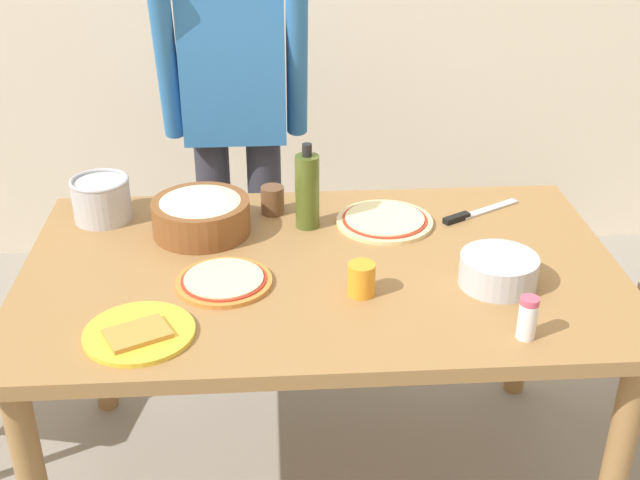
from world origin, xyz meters
TOP-DOWN VIEW (x-y plane):
  - ground at (0.00, 0.00)m, footprint 8.00×8.00m
  - dining_table at (0.00, 0.00)m, footprint 1.60×0.96m
  - person_cook at (-0.24, 0.76)m, footprint 0.49×0.25m
  - pizza_raw_on_board at (0.20, 0.24)m, footprint 0.29×0.29m
  - pizza_cooked_on_tray at (-0.26, -0.08)m, footprint 0.25×0.25m
  - plate_with_slice at (-0.44, -0.31)m, footprint 0.26×0.26m
  - popcorn_bowl at (-0.33, 0.21)m, footprint 0.28×0.28m
  - mixing_bowl_steel at (0.45, -0.13)m, footprint 0.20×0.20m
  - olive_oil_bottle at (-0.02, 0.24)m, footprint 0.07×0.07m
  - steel_pot at (-0.63, 0.32)m, footprint 0.17×0.17m
  - cup_orange at (0.09, -0.15)m, footprint 0.07×0.07m
  - cup_small_brown at (-0.13, 0.33)m, footprint 0.07×0.07m
  - salt_shaker at (0.45, -0.37)m, footprint 0.04×0.04m
  - chef_knife at (0.47, 0.27)m, footprint 0.26×0.17m

SIDE VIEW (x-z plane):
  - ground at x=0.00m, z-range 0.00..0.00m
  - dining_table at x=0.00m, z-range 0.29..1.05m
  - chef_knife at x=0.47m, z-range 0.76..0.78m
  - plate_with_slice at x=-0.44m, z-range 0.76..0.78m
  - pizza_raw_on_board at x=0.20m, z-range 0.76..0.78m
  - pizza_cooked_on_tray at x=-0.26m, z-range 0.76..0.78m
  - mixing_bowl_steel at x=0.45m, z-range 0.76..0.84m
  - cup_orange at x=0.09m, z-range 0.76..0.84m
  - cup_small_brown at x=-0.13m, z-range 0.76..0.84m
  - salt_shaker at x=0.45m, z-range 0.76..0.87m
  - popcorn_bowl at x=-0.33m, z-range 0.76..0.88m
  - steel_pot at x=-0.63m, z-range 0.76..0.89m
  - olive_oil_bottle at x=-0.02m, z-range 0.75..1.00m
  - person_cook at x=-0.24m, z-range 0.13..1.75m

